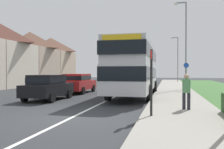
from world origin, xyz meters
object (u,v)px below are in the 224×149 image
Objects in this scene: street_lamp_far at (177,56)px; double_decker_bus at (135,66)px; bus_stop_sign at (151,78)px; street_lamp_mid at (185,40)px; parked_car_black at (48,86)px; pedestrian_at_stop at (186,90)px; cycle_route_sign at (186,75)px; parked_car_red at (78,82)px.

double_decker_bus is at bearing -99.08° from street_lamp_far.
street_lamp_mid is (2.18, 14.75, 3.18)m from bus_stop_sign.
pedestrian_at_stop reaches higher than parked_car_black.
cycle_route_sign is at bearing 85.94° from pedestrian_at_stop.
street_lamp_far is (8.75, 27.27, 3.36)m from parked_car_black.
pedestrian_at_stop is at bearing 52.33° from bus_stop_sign.
pedestrian_at_stop is 0.23× the size of street_lamp_far.
street_lamp_mid is (0.01, 1.93, 3.30)m from cycle_route_sign.
cycle_route_sign is at bearing 43.25° from parked_car_black.
street_lamp_far is at bearing 90.17° from cycle_route_sign.
street_lamp_mid is at bearing -89.77° from street_lamp_far.
cycle_route_sign is at bearing 51.15° from double_decker_bus.
double_decker_bus reaches higher than parked_car_black.
street_lamp_far is at bearing 88.62° from pedestrian_at_stop.
parked_car_black is at bearing 161.15° from pedestrian_at_stop.
pedestrian_at_stop is 13.51m from street_lamp_mid.
parked_car_red is 0.59× the size of street_lamp_far.
pedestrian_at_stop is (8.02, -2.74, 0.11)m from parked_car_black.
street_lamp_far is at bearing 72.22° from parked_car_black.
street_lamp_mid reaches higher than bus_stop_sign.
street_lamp_far is (0.72, 30.00, 3.25)m from pedestrian_at_stop.
parked_car_black is at bearing -107.78° from street_lamp_far.
double_decker_bus reaches higher than cycle_route_sign.
cycle_route_sign is (2.17, 12.82, -0.11)m from bus_stop_sign.
double_decker_bus is 1.42× the size of street_lamp_far.
double_decker_bus is 2.63× the size of parked_car_black.
bus_stop_sign reaches higher than parked_car_black.
street_lamp_mid is at bearing 89.71° from cycle_route_sign.
bus_stop_sign is at bearing -78.15° from double_decker_bus.
bus_stop_sign is (6.62, -9.62, 0.67)m from parked_car_red.
street_lamp_mid reaches higher than pedestrian_at_stop.
cycle_route_sign is (0.78, 11.02, 0.45)m from pedestrian_at_stop.
double_decker_bus is at bearing 101.85° from bus_stop_sign.
parked_car_black is 14.03m from street_lamp_mid.
cycle_route_sign is at bearing -90.29° from street_lamp_mid.
street_lamp_mid reaches higher than parked_car_red.
cycle_route_sign reaches higher than parked_car_black.
parked_car_red is (-4.94, 1.59, -1.27)m from double_decker_bus.
bus_stop_sign is 0.31× the size of street_lamp_mid.
pedestrian_at_stop is 0.64× the size of bus_stop_sign.
cycle_route_sign reaches higher than pedestrian_at_stop.
parked_car_red is 1.72× the size of cycle_route_sign.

